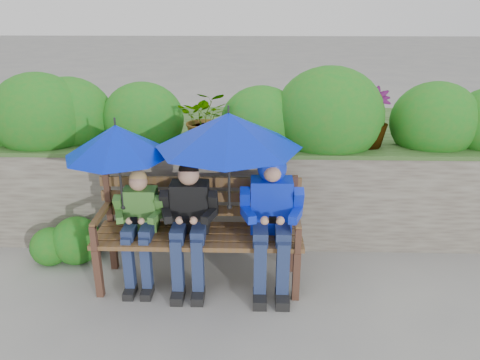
{
  "coord_description": "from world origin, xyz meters",
  "views": [
    {
      "loc": [
        0.1,
        -3.64,
        2.41
      ],
      "look_at": [
        0.0,
        0.1,
        0.95
      ],
      "focal_mm": 35.0,
      "sensor_mm": 36.0,
      "label": 1
    }
  ],
  "objects_px": {
    "boy_middle": "(189,219)",
    "boy_right": "(272,212)",
    "umbrella_left": "(117,141)",
    "umbrella_right": "(229,130)",
    "park_bench": "(199,225)",
    "boy_left": "(139,221)"
  },
  "relations": [
    {
      "from": "park_bench",
      "to": "boy_left",
      "type": "bearing_deg",
      "value": -171.64
    },
    {
      "from": "umbrella_left",
      "to": "umbrella_right",
      "type": "bearing_deg",
      "value": -0.82
    },
    {
      "from": "boy_middle",
      "to": "umbrella_right",
      "type": "bearing_deg",
      "value": 1.76
    },
    {
      "from": "boy_right",
      "to": "umbrella_left",
      "type": "bearing_deg",
      "value": 179.23
    },
    {
      "from": "umbrella_right",
      "to": "umbrella_left",
      "type": "bearing_deg",
      "value": 179.18
    },
    {
      "from": "umbrella_left",
      "to": "umbrella_right",
      "type": "distance_m",
      "value": 0.92
    },
    {
      "from": "boy_left",
      "to": "boy_middle",
      "type": "bearing_deg",
      "value": -1.15
    },
    {
      "from": "park_bench",
      "to": "boy_middle",
      "type": "distance_m",
      "value": 0.15
    },
    {
      "from": "boy_left",
      "to": "park_bench",
      "type": "bearing_deg",
      "value": 8.36
    },
    {
      "from": "umbrella_right",
      "to": "boy_middle",
      "type": "bearing_deg",
      "value": -178.24
    },
    {
      "from": "park_bench",
      "to": "umbrella_left",
      "type": "height_order",
      "value": "umbrella_left"
    },
    {
      "from": "boy_middle",
      "to": "umbrella_right",
      "type": "height_order",
      "value": "umbrella_right"
    },
    {
      "from": "boy_middle",
      "to": "umbrella_right",
      "type": "relative_size",
      "value": 0.95
    },
    {
      "from": "umbrella_left",
      "to": "boy_middle",
      "type": "bearing_deg",
      "value": -2.39
    },
    {
      "from": "boy_left",
      "to": "umbrella_right",
      "type": "distance_m",
      "value": 1.13
    },
    {
      "from": "boy_middle",
      "to": "umbrella_left",
      "type": "relative_size",
      "value": 1.29
    },
    {
      "from": "boy_middle",
      "to": "umbrella_left",
      "type": "xyz_separation_m",
      "value": [
        -0.57,
        0.02,
        0.69
      ]
    },
    {
      "from": "park_bench",
      "to": "umbrella_right",
      "type": "bearing_deg",
      "value": -15.24
    },
    {
      "from": "boy_right",
      "to": "umbrella_right",
      "type": "xyz_separation_m",
      "value": [
        -0.36,
        0.0,
        0.71
      ]
    },
    {
      "from": "park_bench",
      "to": "umbrella_right",
      "type": "xyz_separation_m",
      "value": [
        0.27,
        -0.07,
        0.88
      ]
    },
    {
      "from": "boy_middle",
      "to": "boy_right",
      "type": "xyz_separation_m",
      "value": [
        0.71,
        0.01,
        0.07
      ]
    },
    {
      "from": "park_bench",
      "to": "boy_left",
      "type": "xyz_separation_m",
      "value": [
        -0.51,
        -0.08,
        0.06
      ]
    }
  ]
}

